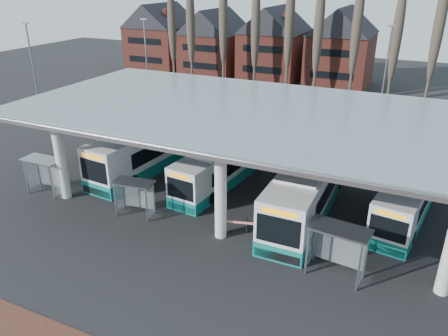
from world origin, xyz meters
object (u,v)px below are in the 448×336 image
at_px(bus_3, 409,194).
at_px(shelter_2, 339,240).
at_px(shelter_0, 45,168).
at_px(bus_0, 154,146).
at_px(bus_2, 310,186).
at_px(bus_1, 224,163).
at_px(shelter_1, 135,190).

height_order(bus_3, shelter_2, bus_3).
xyz_separation_m(shelter_0, shelter_2, (20.56, -0.75, 0.15)).
bearing_deg(shelter_2, bus_0, 159.91).
distance_m(bus_2, shelter_0, 18.31).
bearing_deg(bus_0, bus_3, 5.60).
height_order(bus_0, bus_1, bus_0).
distance_m(bus_1, bus_2, 7.03).
xyz_separation_m(bus_1, shelter_2, (9.95, -7.76, 0.64)).
height_order(bus_2, bus_3, bus_2).
xyz_separation_m(bus_3, shelter_0, (-23.47, -7.53, 0.51)).
bearing_deg(bus_0, shelter_0, -114.22).
height_order(bus_1, shelter_1, bus_1).
bearing_deg(shelter_1, bus_3, 17.93).
xyz_separation_m(bus_2, shelter_0, (-17.47, -5.48, 0.22)).
distance_m(bus_1, bus_3, 12.87).
distance_m(bus_1, shelter_2, 12.64).
bearing_deg(bus_3, bus_2, -152.94).
height_order(bus_1, shelter_2, bus_1).
height_order(bus_0, shelter_2, bus_0).
relative_size(shelter_0, shelter_2, 0.88).
bearing_deg(shelter_0, shelter_1, 0.42).
relative_size(bus_2, shelter_2, 4.03).
relative_size(bus_2, bus_3, 1.18).
relative_size(bus_0, shelter_1, 4.78).
bearing_deg(bus_2, shelter_2, -63.73).
xyz_separation_m(shelter_1, shelter_2, (13.03, -0.82, 0.33)).
bearing_deg(shelter_1, bus_0, 107.69).
xyz_separation_m(bus_1, shelter_1, (-3.09, -6.94, 0.31)).
xyz_separation_m(bus_2, shelter_2, (3.09, -6.23, 0.38)).
bearing_deg(bus_0, shelter_1, -60.03).
height_order(shelter_0, shelter_2, shelter_2).
bearing_deg(shelter_2, bus_3, 76.90).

